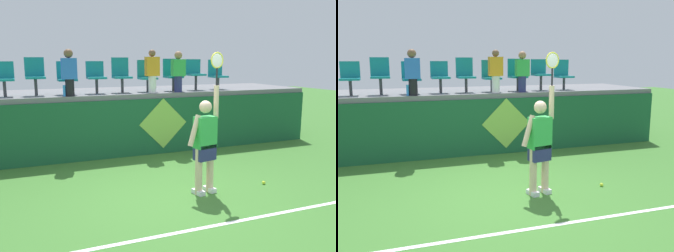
% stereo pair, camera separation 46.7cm
% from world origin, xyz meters
% --- Properties ---
extents(ground_plane, '(40.00, 40.00, 0.00)m').
position_xyz_m(ground_plane, '(0.00, 0.00, 0.00)').
color(ground_plane, '#3D752D').
extents(court_back_wall, '(10.55, 0.20, 1.41)m').
position_xyz_m(court_back_wall, '(0.00, 2.92, 0.70)').
color(court_back_wall, '#195633').
rests_on(court_back_wall, ground_plane).
extents(spectator_platform, '(10.55, 2.49, 0.12)m').
position_xyz_m(spectator_platform, '(0.00, 4.11, 1.47)').
color(spectator_platform, slate).
rests_on(spectator_platform, court_back_wall).
extents(court_baseline_stripe, '(9.50, 0.08, 0.01)m').
position_xyz_m(court_baseline_stripe, '(0.00, -1.31, 0.00)').
color(court_baseline_stripe, white).
rests_on(court_baseline_stripe, ground_plane).
extents(tennis_player, '(0.74, 0.33, 2.49)m').
position_xyz_m(tennis_player, '(0.51, -0.07, 0.94)').
color(tennis_player, white).
rests_on(tennis_player, ground_plane).
extents(tennis_ball, '(0.07, 0.07, 0.07)m').
position_xyz_m(tennis_ball, '(1.78, -0.10, 0.03)').
color(tennis_ball, '#D1E533').
rests_on(tennis_ball, ground_plane).
extents(water_bottle, '(0.06, 0.06, 0.26)m').
position_xyz_m(water_bottle, '(-1.49, 3.02, 1.65)').
color(water_bottle, '#338CE5').
rests_on(water_bottle, spectator_platform).
extents(stadium_chair_0, '(0.44, 0.42, 0.79)m').
position_xyz_m(stadium_chair_0, '(-2.75, 3.50, 1.97)').
color(stadium_chair_0, '#38383D').
rests_on(stadium_chair_0, spectator_platform).
extents(stadium_chair_1, '(0.44, 0.42, 0.89)m').
position_xyz_m(stadium_chair_1, '(-2.08, 3.51, 2.02)').
color(stadium_chair_1, '#38383D').
rests_on(stadium_chair_1, spectator_platform).
extents(stadium_chair_2, '(0.44, 0.42, 0.79)m').
position_xyz_m(stadium_chair_2, '(-1.36, 3.51, 1.95)').
color(stadium_chair_2, '#38383D').
rests_on(stadium_chair_2, spectator_platform).
extents(stadium_chair_3, '(0.44, 0.42, 0.79)m').
position_xyz_m(stadium_chair_3, '(-0.66, 3.50, 1.97)').
color(stadium_chair_3, '#38383D').
rests_on(stadium_chair_3, spectator_platform).
extents(stadium_chair_4, '(0.44, 0.42, 0.88)m').
position_xyz_m(stadium_chair_4, '(-0.01, 3.51, 2.01)').
color(stadium_chair_4, '#38383D').
rests_on(stadium_chair_4, spectator_platform).
extents(stadium_chair_5, '(0.44, 0.42, 0.82)m').
position_xyz_m(stadium_chair_5, '(0.67, 3.51, 1.96)').
color(stadium_chair_5, '#38383D').
rests_on(stadium_chair_5, spectator_platform).
extents(stadium_chair_6, '(0.44, 0.42, 0.85)m').
position_xyz_m(stadium_chair_6, '(1.39, 3.51, 1.99)').
color(stadium_chair_6, '#38383D').
rests_on(stadium_chair_6, spectator_platform).
extents(stadium_chair_7, '(0.44, 0.42, 0.84)m').
position_xyz_m(stadium_chair_7, '(2.06, 3.50, 2.01)').
color(stadium_chair_7, '#38383D').
rests_on(stadium_chair_7, spectator_platform).
extents(stadium_chair_8, '(0.44, 0.42, 0.83)m').
position_xyz_m(stadium_chair_8, '(2.76, 3.51, 1.97)').
color(stadium_chair_8, '#38383D').
rests_on(stadium_chair_8, spectator_platform).
extents(spectator_0, '(0.34, 0.20, 1.07)m').
position_xyz_m(spectator_0, '(0.67, 3.08, 2.08)').
color(spectator_0, white).
rests_on(spectator_0, spectator_platform).
extents(spectator_1, '(0.34, 0.21, 1.07)m').
position_xyz_m(spectator_1, '(-1.36, 3.04, 2.09)').
color(spectator_1, black).
rests_on(spectator_1, spectator_platform).
extents(spectator_2, '(0.34, 0.20, 1.04)m').
position_xyz_m(spectator_2, '(1.39, 3.11, 2.07)').
color(spectator_2, navy).
rests_on(spectator_2, spectator_platform).
extents(wall_signage_mount, '(1.27, 0.01, 1.41)m').
position_xyz_m(wall_signage_mount, '(0.86, 2.81, 0.00)').
color(wall_signage_mount, '#195633').
rests_on(wall_signage_mount, ground_plane).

